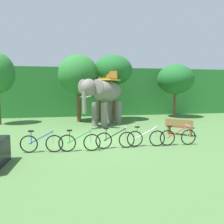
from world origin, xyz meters
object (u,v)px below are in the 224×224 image
Objects in this scene: bike_blue at (42,143)px; bike_white at (146,138)px; tree_center_right at (78,75)px; bike_green at (80,142)px; bike_black at (115,139)px; bike_red at (178,137)px; tree_center at (100,82)px; wooden_bench at (179,127)px; tree_left at (175,79)px; elephant at (104,93)px; tree_right at (113,71)px.

bike_blue and bike_white have the same top height.
tree_center_right is 2.97× the size of bike_green.
bike_blue is 3.02m from bike_black.
bike_red is at bearing -63.81° from tree_center_right.
wooden_bench is at bearing -62.54° from tree_center.
tree_left is at bearing 65.19° from wooden_bench.
bike_blue is at bearing -112.73° from tree_center.
tree_center_right is 8.56m from wooden_bench.
tree_left is 10.53m from bike_red.
tree_center is 9.00m from bike_black.
tree_center is 3.31× the size of wooden_bench.
bike_green is (-2.05, -6.26, -1.82)m from elephant.
elephant is at bearing 71.86° from bike_green.
tree_center is 2.63× the size of bike_white.
tree_right reaches higher than bike_white.
tree_center_right is 2.93m from elephant.
tree_right is 1.35× the size of elephant.
tree_right is (0.99, -0.38, 0.84)m from tree_center.
bike_blue is at bearing -138.53° from tree_left.
bike_red is (2.88, -0.03, 0.00)m from bike_black.
tree_center_right reaches higher than tree_center.
tree_right is at bearing 99.02° from bike_red.
bike_white is 3.25m from wooden_bench.
tree_center is at bearing 159.17° from tree_right.
wooden_bench is (5.53, 2.14, 0.09)m from bike_green.
wooden_bench is at bearing -49.79° from elephant.
tree_center is at bearing 104.96° from bike_red.
bike_white is at bearing -84.56° from tree_center.
elephant is 6.37m from bike_white.
tree_right is 9.05m from bike_black.
bike_blue is (-4.60, -8.23, -3.53)m from tree_right.
tree_right is 9.59m from bike_green.
tree_right is at bearing -171.18° from tree_left.
tree_center_right is 8.47m from tree_left.
tree_center_right is 9.60m from bike_red.
bike_white is at bearing 1.09° from bike_blue.
tree_center reaches higher than bike_red.
tree_center is 9.71m from bike_blue.
elephant is 6.38m from bike_black.
bike_white is (2.92, 0.22, 0.00)m from bike_green.
bike_blue and bike_green have the same top height.
tree_center_right is at bearing 76.79° from bike_blue.
bike_black is at bearing -153.77° from wooden_bench.
bike_blue is (-10.31, -9.11, -2.94)m from tree_left.
elephant is at bearing -156.19° from tree_left.
elephant is 6.83m from bike_green.
tree_left reaches higher than bike_blue.
tree_left is 11.18m from bike_white.
bike_white is at bearing 177.06° from bike_red.
tree_center is at bearing 95.44° from bike_white.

